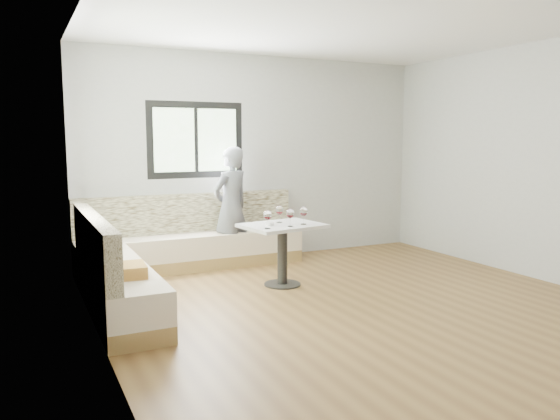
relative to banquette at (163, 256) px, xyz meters
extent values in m
cube|color=brown|center=(1.59, -1.63, -0.33)|extent=(5.00, 5.00, 0.01)
cube|color=white|center=(1.59, -1.63, 2.47)|extent=(5.00, 5.00, 0.01)
cube|color=#B7B7B2|center=(1.59, 0.87, 1.07)|extent=(5.00, 0.01, 2.80)
cube|color=#B7B7B2|center=(-0.91, -1.63, 1.07)|extent=(0.01, 5.00, 2.80)
cube|color=#B7B7B2|center=(4.09, -1.63, 1.07)|extent=(0.01, 5.00, 2.80)
cube|color=black|center=(0.69, 0.86, 1.32)|extent=(1.30, 0.02, 1.00)
cube|color=black|center=(-0.90, -0.73, 1.32)|extent=(0.02, 1.30, 1.00)
cube|color=olive|center=(0.54, 0.60, -0.25)|extent=(2.90, 0.55, 0.16)
cube|color=#F1E0C1|center=(0.54, 0.60, -0.03)|extent=(2.90, 0.55, 0.29)
cube|color=beige|center=(0.54, 0.80, 0.37)|extent=(2.90, 0.14, 0.50)
cube|color=olive|center=(-0.64, -0.80, -0.25)|extent=(0.55, 2.25, 0.16)
cube|color=#F1E0C1|center=(-0.64, -0.80, -0.03)|extent=(0.55, 2.25, 0.29)
cube|color=beige|center=(-0.84, -0.80, 0.37)|extent=(0.14, 2.25, 0.50)
cube|color=#B47C45|center=(-0.65, -1.26, 0.17)|extent=(0.39, 0.39, 0.11)
cylinder|color=black|center=(1.22, -0.65, -0.32)|extent=(0.42, 0.42, 0.02)
cylinder|color=black|center=(1.22, -0.65, 0.00)|extent=(0.11, 0.11, 0.67)
cube|color=silver|center=(1.22, -0.65, 0.36)|extent=(0.95, 0.79, 0.04)
imported|color=slate|center=(1.04, 0.53, 0.45)|extent=(0.67, 0.57, 1.57)
cylinder|color=white|center=(1.05, -0.66, 0.40)|extent=(0.10, 0.10, 0.04)
sphere|color=black|center=(1.07, -0.65, 0.41)|extent=(0.02, 0.02, 0.02)
sphere|color=black|center=(1.04, -0.65, 0.41)|extent=(0.02, 0.02, 0.02)
sphere|color=black|center=(1.06, -0.67, 0.41)|extent=(0.02, 0.02, 0.02)
cylinder|color=white|center=(0.94, -0.85, 0.38)|extent=(0.07, 0.07, 0.01)
cylinder|color=white|center=(0.94, -0.85, 0.43)|extent=(0.01, 0.01, 0.09)
ellipsoid|color=white|center=(0.94, -0.85, 0.52)|extent=(0.09, 0.09, 0.11)
cylinder|color=#4E070A|center=(0.94, -0.85, 0.50)|extent=(0.06, 0.06, 0.02)
cylinder|color=white|center=(1.22, -0.84, 0.38)|extent=(0.07, 0.07, 0.01)
cylinder|color=white|center=(1.22, -0.84, 0.43)|extent=(0.01, 0.01, 0.09)
ellipsoid|color=white|center=(1.22, -0.84, 0.52)|extent=(0.09, 0.09, 0.11)
cylinder|color=#4E070A|center=(1.22, -0.84, 0.50)|extent=(0.06, 0.06, 0.02)
cylinder|color=white|center=(1.42, -0.76, 0.38)|extent=(0.07, 0.07, 0.01)
cylinder|color=white|center=(1.42, -0.76, 0.43)|extent=(0.01, 0.01, 0.09)
ellipsoid|color=white|center=(1.42, -0.76, 0.52)|extent=(0.09, 0.09, 0.11)
cylinder|color=#4E070A|center=(1.42, -0.76, 0.50)|extent=(0.06, 0.06, 0.02)
cylinder|color=white|center=(1.23, -0.54, 0.38)|extent=(0.07, 0.07, 0.01)
cylinder|color=white|center=(1.23, -0.54, 0.43)|extent=(0.01, 0.01, 0.09)
ellipsoid|color=white|center=(1.23, -0.54, 0.52)|extent=(0.09, 0.09, 0.11)
cylinder|color=#4E070A|center=(1.23, -0.54, 0.50)|extent=(0.06, 0.06, 0.02)
camera|label=1|loc=(-1.48, -6.12, 1.34)|focal=35.00mm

